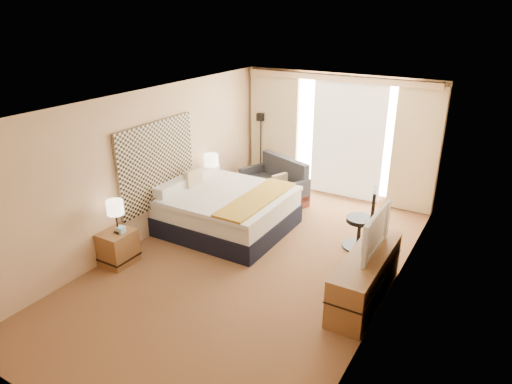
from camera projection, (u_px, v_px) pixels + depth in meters
The scene contains 21 objects.
floor at pixel (252, 264), 7.33m from camera, with size 4.20×7.00×0.02m, color #561819.
ceiling at pixel (252, 102), 6.35m from camera, with size 4.20×7.00×0.02m, color white.
wall_back at pixel (337, 136), 9.63m from camera, with size 4.20×0.02×2.60m, color #DAB485.
wall_front at pixel (50, 315), 4.04m from camera, with size 4.20×0.02×2.60m, color #DAB485.
wall_left at pixel (147, 166), 7.82m from camera, with size 0.02×7.00×2.60m, color #DAB485.
wall_right at pixel (392, 220), 5.85m from camera, with size 0.02×7.00×2.60m, color #DAB485.
headboard at pixel (157, 164), 7.97m from camera, with size 0.06×1.85×1.50m, color black.
nightstand_left at pixel (118, 248), 7.26m from camera, with size 0.45×0.52×0.55m, color brown.
nightstand_right at pixel (210, 196), 9.26m from camera, with size 0.45×0.52×0.55m, color brown.
media_dresser at pixel (365, 277), 6.34m from camera, with size 0.50×1.80×0.70m, color brown.
window at pixel (348, 137), 9.48m from camera, with size 2.30×0.02×2.30m, color white.
curtains at pixel (335, 132), 9.50m from camera, with size 4.12×0.19×2.56m.
bed at pixel (227, 210), 8.36m from camera, with size 2.14×1.96×1.04m.
loveseat at pixel (275, 187), 9.64m from camera, with size 1.62×1.25×0.90m.
floor_lamp at pixel (261, 134), 10.35m from camera, with size 0.21×0.21×1.63m.
desk_chair at pixel (363, 222), 7.65m from camera, with size 0.53×0.53×1.09m.
lamp_left at pixel (115, 208), 6.99m from camera, with size 0.26×0.26×0.54m.
lamp_right at pixel (211, 161), 9.02m from camera, with size 0.28×0.28×0.59m.
tissue_box at pixel (121, 230), 7.13m from camera, with size 0.11×0.11×0.10m, color #8ABCD6.
telephone at pixel (215, 181), 9.17m from camera, with size 0.17×0.14×0.07m, color black.
television at pixel (369, 231), 6.22m from camera, with size 1.04×0.14×0.60m, color black.
Camera 1 is at (3.27, -5.44, 3.84)m, focal length 32.00 mm.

